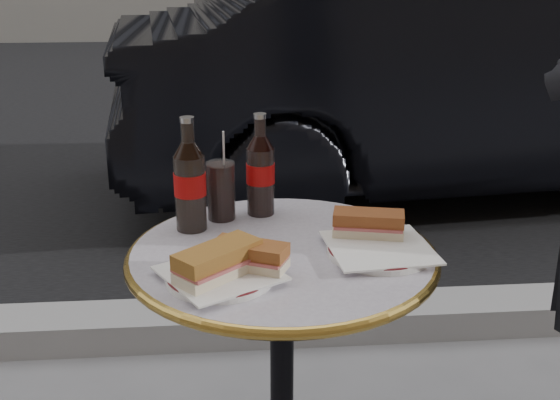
{
  "coord_description": "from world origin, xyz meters",
  "views": [
    {
      "loc": [
        -0.11,
        -1.27,
        1.3
      ],
      "look_at": [
        0.0,
        0.05,
        0.82
      ],
      "focal_mm": 45.0,
      "sensor_mm": 36.0,
      "label": 1
    }
  ],
  "objects": [
    {
      "name": "plate_left",
      "position": [
        -0.12,
        -0.12,
        0.74
      ],
      "size": [
        0.25,
        0.25,
        0.01
      ],
      "primitive_type": "cylinder",
      "rotation": [
        0.0,
        0.0,
        0.35
      ],
      "color": "white",
      "rests_on": "bistro_table"
    },
    {
      "name": "curb",
      "position": [
        0.0,
        0.9,
        0.05
      ],
      "size": [
        40.0,
        0.2,
        0.12
      ],
      "primitive_type": "cube",
      "color": "gray",
      "rests_on": "ground"
    },
    {
      "name": "asphalt_road",
      "position": [
        0.0,
        5.0,
        0.0
      ],
      "size": [
        40.0,
        8.0,
        0.0
      ],
      "primitive_type": "cube",
      "color": "black",
      "rests_on": "ground"
    },
    {
      "name": "parked_car",
      "position": [
        1.26,
        2.45,
        0.64
      ],
      "size": [
        1.75,
        4.01,
        1.28
      ],
      "primitive_type": "imported",
      "rotation": [
        0.0,
        0.0,
        1.68
      ],
      "color": "black",
      "rests_on": "ground"
    },
    {
      "name": "sandwich_right",
      "position": [
        0.18,
        0.03,
        0.77
      ],
      "size": [
        0.15,
        0.1,
        0.05
      ],
      "primitive_type": "cube",
      "rotation": [
        0.0,
        0.0,
        -0.22
      ],
      "color": "brown",
      "rests_on": "plate_right"
    },
    {
      "name": "cola_bottle_right",
      "position": [
        -0.03,
        0.21,
        0.85
      ],
      "size": [
        0.07,
        0.07,
        0.23
      ],
      "primitive_type": null,
      "rotation": [
        0.0,
        0.0,
        0.04
      ],
      "color": "black",
      "rests_on": "bistro_table"
    },
    {
      "name": "cola_glass",
      "position": [
        -0.12,
        0.18,
        0.8
      ],
      "size": [
        0.07,
        0.07,
        0.13
      ],
      "primitive_type": "cylinder",
      "rotation": [
        0.0,
        0.0,
        -0.09
      ],
      "color": "black",
      "rests_on": "bistro_table"
    },
    {
      "name": "sandwich_left_b",
      "position": [
        -0.07,
        -0.1,
        0.77
      ],
      "size": [
        0.15,
        0.12,
        0.05
      ],
      "primitive_type": "cube",
      "rotation": [
        0.0,
        0.0,
        -0.44
      ],
      "color": "brown",
      "rests_on": "plate_left"
    },
    {
      "name": "cola_bottle_left",
      "position": [
        -0.18,
        0.13,
        0.86
      ],
      "size": [
        0.08,
        0.08,
        0.25
      ],
      "primitive_type": null,
      "rotation": [
        0.0,
        0.0,
        0.11
      ],
      "color": "black",
      "rests_on": "bistro_table"
    },
    {
      "name": "plate_right",
      "position": [
        0.19,
        -0.03,
        0.74
      ],
      "size": [
        0.22,
        0.22,
        0.01
      ],
      "primitive_type": "cylinder",
      "rotation": [
        0.0,
        0.0,
        -0.08
      ],
      "color": "white",
      "rests_on": "bistro_table"
    },
    {
      "name": "sandwich_left_a",
      "position": [
        -0.13,
        -0.14,
        0.77
      ],
      "size": [
        0.17,
        0.16,
        0.06
      ],
      "primitive_type": "cube",
      "rotation": [
        0.0,
        0.0,
        0.73
      ],
      "color": "#935E25",
      "rests_on": "plate_left"
    }
  ]
}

